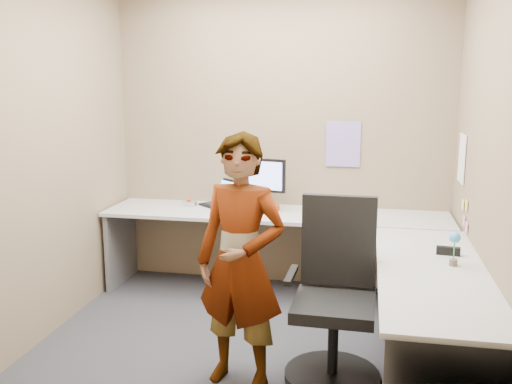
% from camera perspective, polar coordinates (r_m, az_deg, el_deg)
% --- Properties ---
extents(ground, '(3.00, 3.00, 0.00)m').
position_cam_1_polar(ground, '(4.25, -0.34, -14.69)').
color(ground, '#27282D').
rests_on(ground, ground).
extents(wall_back, '(3.00, 0.00, 3.00)m').
position_cam_1_polar(wall_back, '(5.13, 2.55, 5.52)').
color(wall_back, brown).
rests_on(wall_back, ground).
extents(wall_right, '(0.00, 2.70, 2.70)m').
position_cam_1_polar(wall_right, '(3.85, 22.08, 2.81)').
color(wall_right, brown).
rests_on(wall_right, ground).
extents(wall_left, '(0.00, 2.70, 2.70)m').
position_cam_1_polar(wall_left, '(4.41, -19.88, 3.93)').
color(wall_left, brown).
rests_on(wall_left, ground).
extents(desk, '(2.98, 2.58, 0.73)m').
position_cam_1_polar(desk, '(4.34, 6.37, -5.88)').
color(desk, '#A5A5A5').
rests_on(desk, ground).
extents(paper_ream, '(0.30, 0.25, 0.05)m').
position_cam_1_polar(paper_ream, '(4.94, 0.52, -1.66)').
color(paper_ream, red).
rests_on(paper_ream, desk).
extents(monitor, '(0.43, 0.16, 0.41)m').
position_cam_1_polar(monitor, '(4.90, 0.55, 1.43)').
color(monitor, black).
rests_on(monitor, paper_ream).
extents(laptop, '(0.42, 0.41, 0.23)m').
position_cam_1_polar(laptop, '(5.17, -3.27, -0.73)').
color(laptop, black).
rests_on(laptop, desk).
extents(trackball_mouse, '(0.12, 0.08, 0.07)m').
position_cam_1_polar(trackball_mouse, '(5.18, -6.68, -1.15)').
color(trackball_mouse, '#B7B7BC').
rests_on(trackball_mouse, desk).
extents(origami, '(0.10, 0.10, 0.06)m').
position_cam_1_polar(origami, '(4.77, -2.92, -2.12)').
color(origami, white).
rests_on(origami, desk).
extents(stapler, '(0.15, 0.06, 0.05)m').
position_cam_1_polar(stapler, '(3.94, 18.67, -5.60)').
color(stapler, black).
rests_on(stapler, desk).
extents(flower, '(0.07, 0.07, 0.22)m').
position_cam_1_polar(flower, '(3.70, 19.24, -4.86)').
color(flower, brown).
rests_on(flower, desk).
extents(calendar_purple, '(0.30, 0.01, 0.40)m').
position_cam_1_polar(calendar_purple, '(5.07, 8.70, 4.77)').
color(calendar_purple, '#846BB7').
rests_on(calendar_purple, wall_back).
extents(calendar_white, '(0.01, 0.28, 0.38)m').
position_cam_1_polar(calendar_white, '(4.74, 19.89, 3.18)').
color(calendar_white, white).
rests_on(calendar_white, wall_right).
extents(sticky_note_a, '(0.01, 0.07, 0.07)m').
position_cam_1_polar(sticky_note_a, '(4.45, 20.29, -1.26)').
color(sticky_note_a, '#F2E059').
rests_on(sticky_note_a, wall_right).
extents(sticky_note_b, '(0.01, 0.07, 0.07)m').
position_cam_1_polar(sticky_note_b, '(4.53, 20.08, -2.73)').
color(sticky_note_b, pink).
rests_on(sticky_note_b, wall_right).
extents(sticky_note_c, '(0.01, 0.07, 0.07)m').
position_cam_1_polar(sticky_note_c, '(4.42, 20.30, -3.35)').
color(sticky_note_c, pink).
rests_on(sticky_note_c, wall_right).
extents(sticky_note_d, '(0.01, 0.07, 0.07)m').
position_cam_1_polar(sticky_note_d, '(4.60, 19.98, -1.23)').
color(sticky_note_d, '#F2E059').
rests_on(sticky_note_d, wall_right).
extents(office_chair, '(0.60, 0.60, 1.12)m').
position_cam_1_polar(office_chair, '(3.64, 7.88, -11.47)').
color(office_chair, black).
rests_on(office_chair, ground).
extents(person, '(0.64, 0.50, 1.56)m').
position_cam_1_polar(person, '(3.44, -1.54, -7.07)').
color(person, '#999399').
rests_on(person, ground).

